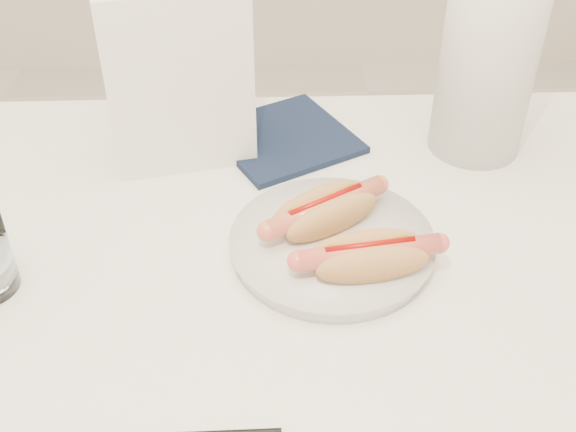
{
  "coord_description": "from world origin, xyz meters",
  "views": [
    {
      "loc": [
        0.07,
        -0.56,
        1.29
      ],
      "look_at": [
        0.09,
        0.02,
        0.82
      ],
      "focal_mm": 44.6,
      "sensor_mm": 36.0,
      "label": 1
    }
  ],
  "objects_px": {
    "paper_towel_roll": "(490,54)",
    "table": "(212,318)",
    "plate": "(332,246)",
    "hotdog_left": "(325,211)",
    "hotdog_right": "(369,257)",
    "napkin_box": "(178,73)"
  },
  "relations": [
    {
      "from": "paper_towel_roll",
      "to": "table",
      "type": "bearing_deg",
      "value": -143.76
    },
    {
      "from": "plate",
      "to": "paper_towel_roll",
      "type": "xyz_separation_m",
      "value": [
        0.21,
        0.21,
        0.13
      ]
    },
    {
      "from": "table",
      "to": "plate",
      "type": "height_order",
      "value": "plate"
    },
    {
      "from": "hotdog_left",
      "to": "hotdog_right",
      "type": "distance_m",
      "value": 0.09
    },
    {
      "from": "plate",
      "to": "paper_towel_roll",
      "type": "bearing_deg",
      "value": 45.37
    },
    {
      "from": "table",
      "to": "hotdog_right",
      "type": "height_order",
      "value": "hotdog_right"
    },
    {
      "from": "table",
      "to": "hotdog_left",
      "type": "bearing_deg",
      "value": 27.51
    },
    {
      "from": "napkin_box",
      "to": "plate",
      "type": "bearing_deg",
      "value": -61.13
    },
    {
      "from": "plate",
      "to": "hotdog_left",
      "type": "height_order",
      "value": "hotdog_left"
    },
    {
      "from": "table",
      "to": "plate",
      "type": "bearing_deg",
      "value": 16.7
    },
    {
      "from": "hotdog_left",
      "to": "paper_towel_roll",
      "type": "distance_m",
      "value": 0.3
    },
    {
      "from": "plate",
      "to": "hotdog_right",
      "type": "height_order",
      "value": "hotdog_right"
    },
    {
      "from": "plate",
      "to": "napkin_box",
      "type": "distance_m",
      "value": 0.3
    },
    {
      "from": "hotdog_right",
      "to": "paper_towel_roll",
      "type": "distance_m",
      "value": 0.33
    },
    {
      "from": "table",
      "to": "napkin_box",
      "type": "relative_size",
      "value": 5.07
    },
    {
      "from": "table",
      "to": "napkin_box",
      "type": "height_order",
      "value": "napkin_box"
    },
    {
      "from": "napkin_box",
      "to": "paper_towel_roll",
      "type": "height_order",
      "value": "paper_towel_roll"
    },
    {
      "from": "plate",
      "to": "hotdog_left",
      "type": "xyz_separation_m",
      "value": [
        -0.01,
        0.03,
        0.03
      ]
    },
    {
      "from": "hotdog_right",
      "to": "plate",
      "type": "bearing_deg",
      "value": 114.81
    },
    {
      "from": "hotdog_right",
      "to": "napkin_box",
      "type": "height_order",
      "value": "napkin_box"
    },
    {
      "from": "napkin_box",
      "to": "table",
      "type": "bearing_deg",
      "value": -91.79
    },
    {
      "from": "table",
      "to": "plate",
      "type": "distance_m",
      "value": 0.16
    }
  ]
}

